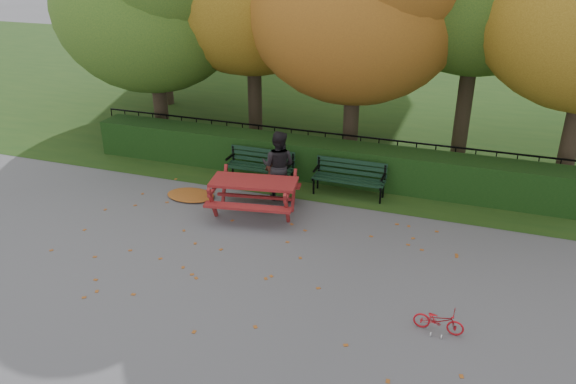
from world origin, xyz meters
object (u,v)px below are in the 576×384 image
(bench_right, at_px, (350,175))
(child, at_px, (271,175))
(picnic_table, at_px, (254,188))
(bicycle, at_px, (439,320))
(bench_left, at_px, (261,163))
(adult, at_px, (278,166))

(bench_right, bearing_deg, child, -164.75)
(picnic_table, xyz_separation_m, bicycle, (4.52, -2.98, -0.44))
(picnic_table, distance_m, bicycle, 5.43)
(bench_right, xyz_separation_m, child, (-1.91, -0.52, -0.06))
(bench_left, distance_m, child, 0.72)
(bicycle, bearing_deg, child, 49.71)
(picnic_table, height_order, adult, adult)
(bicycle, bearing_deg, bench_left, 49.28)
(bench_right, xyz_separation_m, bicycle, (2.68, -4.76, -0.30))
(bench_right, distance_m, bicycle, 5.47)
(bench_left, relative_size, bicycle, 2.17)
(bench_left, distance_m, picnic_table, 1.88)
(bench_left, xyz_separation_m, bench_right, (2.40, 0.00, 0.00))
(child, height_order, adult, adult)
(picnic_table, height_order, bicycle, picnic_table)
(child, bearing_deg, bench_right, -153.15)
(child, height_order, bicycle, child)
(bench_right, distance_m, picnic_table, 2.57)
(bench_right, height_order, picnic_table, picnic_table)
(child, distance_m, adult, 0.59)
(bench_left, height_order, bicycle, bench_left)
(bench_right, distance_m, adult, 1.83)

